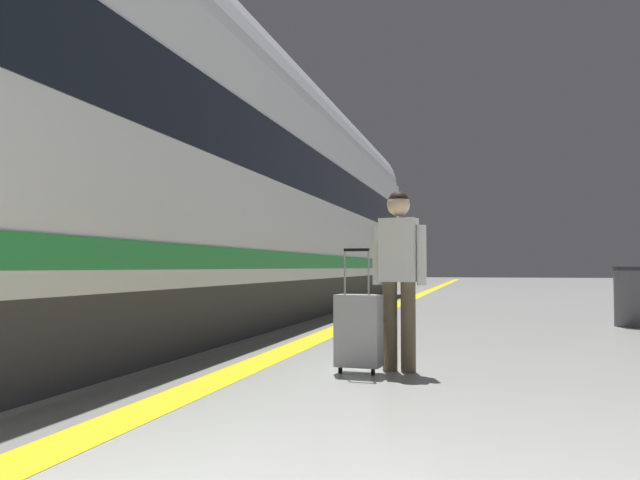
{
  "coord_description": "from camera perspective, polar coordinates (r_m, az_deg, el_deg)",
  "views": [
    {
      "loc": [
        1.4,
        -0.46,
        0.9
      ],
      "look_at": [
        -0.33,
        6.46,
        1.19
      ],
      "focal_mm": 37.28,
      "sensor_mm": 36.0,
      "label": 1
    }
  ],
  "objects": [
    {
      "name": "safety_line_strip",
      "position": [
        10.71,
        2.77,
        -7.16
      ],
      "size": [
        0.36,
        80.0,
        0.01
      ],
      "primitive_type": "cube",
      "color": "yellow",
      "rests_on": "ground"
    },
    {
      "name": "tactile_edge_band",
      "position": [
        10.79,
        0.86,
        -7.13
      ],
      "size": [
        0.69,
        80.0,
        0.01
      ],
      "primitive_type": "cube",
      "color": "slate",
      "rests_on": "ground"
    },
    {
      "name": "high_speed_train",
      "position": [
        8.96,
        -14.8,
        8.02
      ],
      "size": [
        2.94,
        30.66,
        4.97
      ],
      "color": "#38383D",
      "rests_on": "ground"
    },
    {
      "name": "passenger_near",
      "position": [
        5.81,
        6.78,
        -2.27
      ],
      "size": [
        0.48,
        0.24,
        1.56
      ],
      "color": "brown",
      "rests_on": "ground"
    },
    {
      "name": "suitcase_near",
      "position": [
        5.7,
        3.34,
        -7.75
      ],
      "size": [
        0.4,
        0.27,
        1.06
      ],
      "color": "#9E9EA3",
      "rests_on": "ground"
    },
    {
      "name": "waste_bin",
      "position": [
        11.16,
        25.02,
        -4.41
      ],
      "size": [
        0.46,
        0.46,
        0.91
      ],
      "color": "#4C4C51",
      "rests_on": "ground"
    }
  ]
}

